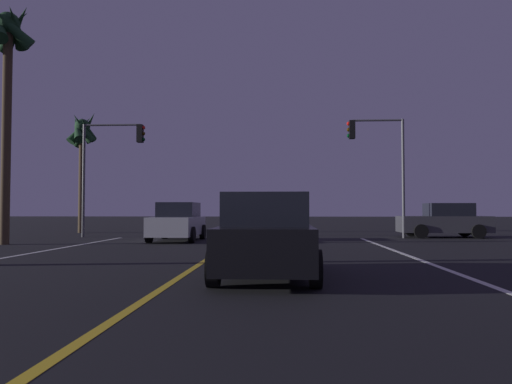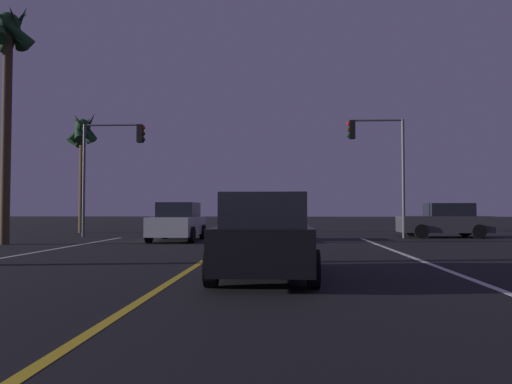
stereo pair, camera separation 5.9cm
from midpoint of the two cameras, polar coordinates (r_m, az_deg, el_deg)
lane_center_divider at (r=8.63m, az=-11.43°, el=-11.18°), size 0.16×30.77×0.01m
car_crossing_side at (r=26.03m, az=21.08°, el=-3.16°), size 4.30×2.02×1.70m
car_lead_same_lane at (r=9.96m, az=1.07°, el=-5.27°), size 2.02×4.30×1.70m
car_oncoming at (r=21.98m, az=-9.17°, el=-3.50°), size 2.02×4.30×1.70m
traffic_light_near_right at (r=24.74m, az=13.87°, el=4.72°), size 2.79×0.36×5.82m
traffic_light_near_left at (r=25.79m, az=-16.45°, el=4.36°), size 3.21×0.36×5.72m
palm_tree_left_mid at (r=22.72m, az=-26.95°, el=14.48°), size 2.26×2.14×9.79m
palm_tree_left_far at (r=31.32m, az=-19.65°, el=6.02°), size 2.09×2.22×7.36m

